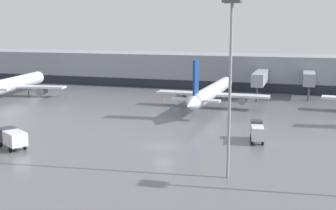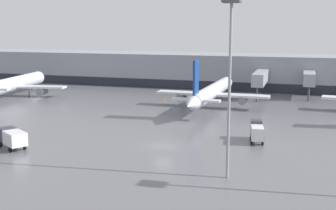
{
  "view_description": "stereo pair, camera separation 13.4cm",
  "coord_description": "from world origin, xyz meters",
  "px_view_note": "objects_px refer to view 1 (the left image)",
  "views": [
    {
      "loc": [
        17.39,
        -52.73,
        15.79
      ],
      "look_at": [
        -3.9,
        14.55,
        3.0
      ],
      "focal_mm": 45.0,
      "sensor_mm": 36.0,
      "label": 1
    },
    {
      "loc": [
        17.51,
        -52.69,
        15.79
      ],
      "look_at": [
        -3.9,
        14.55,
        3.0
      ],
      "focal_mm": 45.0,
      "sensor_mm": 36.0,
      "label": 2
    }
  ],
  "objects_px": {
    "apron_light_mast_0": "(231,36)",
    "parked_jet_0": "(13,84)",
    "traffic_cone_0": "(164,99)",
    "service_truck_2": "(257,131)",
    "service_truck_1": "(12,137)",
    "parked_jet_1": "(212,92)"
  },
  "relations": [
    {
      "from": "parked_jet_0",
      "to": "service_truck_1",
      "type": "bearing_deg",
      "value": -152.65
    },
    {
      "from": "parked_jet_1",
      "to": "service_truck_2",
      "type": "height_order",
      "value": "parked_jet_1"
    },
    {
      "from": "parked_jet_1",
      "to": "service_truck_2",
      "type": "bearing_deg",
      "value": -153.03
    },
    {
      "from": "parked_jet_0",
      "to": "apron_light_mast_0",
      "type": "xyz_separation_m",
      "value": [
        57.79,
        -39.95,
        12.13
      ]
    },
    {
      "from": "parked_jet_1",
      "to": "service_truck_2",
      "type": "xyz_separation_m",
      "value": [
        11.49,
        -23.8,
        -1.66
      ]
    },
    {
      "from": "service_truck_1",
      "to": "traffic_cone_0",
      "type": "relative_size",
      "value": 8.42
    },
    {
      "from": "parked_jet_1",
      "to": "parked_jet_0",
      "type": "bearing_deg",
      "value": 90.79
    },
    {
      "from": "parked_jet_0",
      "to": "service_truck_1",
      "type": "xyz_separation_m",
      "value": [
        28.43,
        -37.4,
        -1.34
      ]
    },
    {
      "from": "service_truck_2",
      "to": "apron_light_mast_0",
      "type": "xyz_separation_m",
      "value": [
        -1.46,
        -15.81,
        13.42
      ]
    },
    {
      "from": "apron_light_mast_0",
      "to": "parked_jet_0",
      "type": "bearing_deg",
      "value": 145.35
    },
    {
      "from": "traffic_cone_0",
      "to": "service_truck_2",
      "type": "bearing_deg",
      "value": -51.49
    },
    {
      "from": "service_truck_1",
      "to": "parked_jet_1",
      "type": "bearing_deg",
      "value": -86.27
    },
    {
      "from": "traffic_cone_0",
      "to": "service_truck_1",
      "type": "bearing_deg",
      "value": -99.82
    },
    {
      "from": "parked_jet_1",
      "to": "service_truck_1",
      "type": "bearing_deg",
      "value": 153.64
    },
    {
      "from": "parked_jet_1",
      "to": "apron_light_mast_0",
      "type": "bearing_deg",
      "value": -164.6
    },
    {
      "from": "parked_jet_0",
      "to": "parked_jet_1",
      "type": "xyz_separation_m",
      "value": [
        47.76,
        -0.34,
        0.37
      ]
    },
    {
      "from": "service_truck_2",
      "to": "apron_light_mast_0",
      "type": "relative_size",
      "value": 0.27
    },
    {
      "from": "service_truck_2",
      "to": "apron_light_mast_0",
      "type": "bearing_deg",
      "value": 165.93
    },
    {
      "from": "parked_jet_1",
      "to": "traffic_cone_0",
      "type": "xyz_separation_m",
      "value": [
        -11.94,
        5.65,
        -2.94
      ]
    },
    {
      "from": "traffic_cone_0",
      "to": "apron_light_mast_0",
      "type": "bearing_deg",
      "value": -64.1
    },
    {
      "from": "parked_jet_1",
      "to": "traffic_cone_0",
      "type": "relative_size",
      "value": 53.35
    },
    {
      "from": "parked_jet_0",
      "to": "traffic_cone_0",
      "type": "relative_size",
      "value": 50.39
    }
  ]
}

